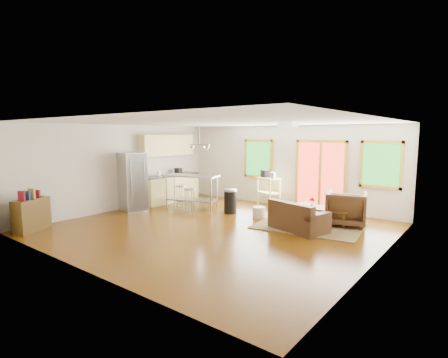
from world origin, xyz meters
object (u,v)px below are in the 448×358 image
Objects in this scene: island at (192,185)px; kitchen_cart at (268,182)px; coffee_table at (327,210)px; ottoman at (304,211)px; armchair at (346,207)px; refrigerator at (133,182)px; rug at (309,226)px; loveseat at (297,219)px.

kitchen_cart reaches higher than island.
coffee_table is 2.16× the size of ottoman.
coffee_table is 0.94m from ottoman.
ottoman is (-0.82, 0.41, -0.19)m from coffee_table.
kitchen_cart is at bearing -34.21° from armchair.
island is at bearing 59.04° from refrigerator.
rug is at bearing -36.32° from kitchen_cart.
coffee_table is at bearing 32.62° from refrigerator.
refrigerator is 1.80m from island.
loveseat is 0.84× the size of island.
ottoman is (-0.49, 1.43, -0.10)m from loveseat.
refrigerator reaches higher than kitchen_cart.
ottoman is at bearing 153.60° from coffee_table.
refrigerator is at bearing 4.90° from armchair.
rug is 0.64m from coffee_table.
island is (-4.12, -0.68, 0.35)m from coffee_table.
kitchen_cart is at bearing 149.96° from loveseat.
armchair is (0.71, 0.63, 0.48)m from rug.
coffee_table is at bearing 8.43° from armchair.
rug is at bearing 101.46° from loveseat.
island is at bearing -169.47° from loveseat.
rug is 1.02m from ottoman.
coffee_table is at bearing 9.37° from island.
island reaches higher than rug.
armchair is (0.42, 0.19, 0.12)m from coffee_table.
loveseat is (-0.04, -0.58, 0.27)m from rug.
kitchen_cart reaches higher than armchair.
kitchen_cart is (1.68, 1.83, 0.07)m from island.
kitchen_cart reaches higher than coffee_table.
rug is 1.42× the size of island.
loveseat is at bearing 42.41° from armchair.
armchair is at bearing 32.90° from refrigerator.
rug is 5.37m from refrigerator.
island reaches higher than loveseat.
armchair reaches higher than ottoman.
kitchen_cart is at bearing 143.68° from rug.
loveseat is 1.51m from ottoman.
rug is 1.43× the size of refrigerator.
island reaches higher than ottoman.
rug is at bearing 3.59° from island.
coffee_table is 2.73m from kitchen_cart.
refrigerator reaches higher than loveseat.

